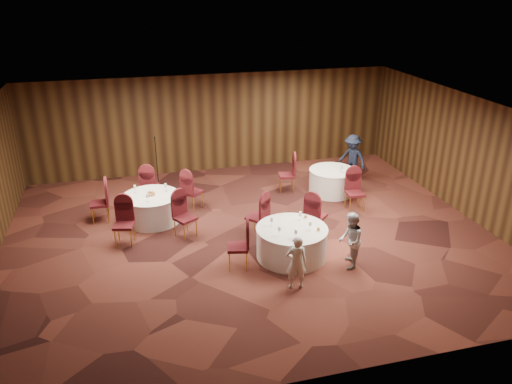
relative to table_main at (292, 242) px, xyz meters
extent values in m
plane|color=black|center=(-0.68, 1.22, -0.38)|extent=(12.00, 12.00, 0.00)
plane|color=silver|center=(-0.68, 1.22, 2.82)|extent=(12.00, 12.00, 0.00)
plane|color=black|center=(-0.68, 6.22, 1.22)|extent=(12.00, 0.00, 12.00)
plane|color=black|center=(-0.68, -3.78, 1.22)|extent=(12.00, 0.00, 12.00)
plane|color=black|center=(5.32, 1.22, 1.22)|extent=(0.00, 10.00, 10.00)
cylinder|color=silver|center=(0.00, 0.00, -0.02)|extent=(1.61, 1.61, 0.72)
cylinder|color=silver|center=(0.00, 0.00, 0.35)|extent=(1.65, 1.65, 0.03)
cylinder|color=silver|center=(-3.00, 2.73, -0.02)|extent=(1.47, 1.47, 0.72)
cylinder|color=silver|center=(-3.00, 2.73, 0.35)|extent=(1.50, 1.50, 0.03)
cylinder|color=silver|center=(2.36, 3.28, -0.02)|extent=(1.35, 1.35, 0.72)
cylinder|color=silver|center=(2.36, 3.28, 0.35)|extent=(1.38, 1.38, 0.03)
cylinder|color=silver|center=(0.37, -0.18, 0.37)|extent=(0.06, 0.06, 0.01)
cylinder|color=silver|center=(0.37, -0.18, 0.43)|extent=(0.01, 0.01, 0.11)
cone|color=silver|center=(0.37, -0.18, 0.53)|extent=(0.08, 0.08, 0.10)
cylinder|color=silver|center=(0.32, 0.35, 0.37)|extent=(0.06, 0.06, 0.01)
cylinder|color=silver|center=(0.32, 0.35, 0.43)|extent=(0.01, 0.01, 0.11)
cone|color=silver|center=(0.32, 0.35, 0.53)|extent=(0.08, 0.08, 0.10)
cylinder|color=silver|center=(-0.07, -0.47, 0.37)|extent=(0.06, 0.06, 0.01)
cylinder|color=silver|center=(-0.07, -0.47, 0.43)|extent=(0.01, 0.01, 0.11)
cone|color=silver|center=(-0.07, -0.47, 0.53)|extent=(0.08, 0.08, 0.10)
cylinder|color=silver|center=(-0.42, 0.23, 0.37)|extent=(0.06, 0.06, 0.01)
cylinder|color=silver|center=(-0.42, 0.23, 0.43)|extent=(0.01, 0.01, 0.11)
cone|color=silver|center=(-0.42, 0.23, 0.53)|extent=(0.08, 0.08, 0.10)
cylinder|color=silver|center=(-0.38, -0.26, 0.37)|extent=(0.06, 0.06, 0.01)
cylinder|color=silver|center=(-0.38, -0.26, 0.43)|extent=(0.01, 0.01, 0.11)
cone|color=silver|center=(-0.38, -0.26, 0.53)|extent=(0.08, 0.08, 0.10)
cylinder|color=white|center=(-0.03, -0.59, 0.37)|extent=(0.15, 0.15, 0.01)
sphere|color=#9E6B33|center=(-0.03, -0.59, 0.41)|extent=(0.08, 0.08, 0.08)
cylinder|color=white|center=(0.54, -0.27, 0.37)|extent=(0.15, 0.15, 0.01)
sphere|color=#9E6B33|center=(0.54, -0.27, 0.41)|extent=(0.08, 0.08, 0.08)
cylinder|color=white|center=(0.48, 0.41, 0.37)|extent=(0.15, 0.15, 0.01)
sphere|color=#9E6B33|center=(0.48, 0.41, 0.41)|extent=(0.08, 0.08, 0.08)
cylinder|color=silver|center=(-2.59, 2.91, 0.37)|extent=(0.06, 0.06, 0.01)
cylinder|color=silver|center=(-2.59, 2.91, 0.43)|extent=(0.01, 0.01, 0.11)
cone|color=silver|center=(-2.59, 2.91, 0.53)|extent=(0.08, 0.08, 0.10)
cylinder|color=silver|center=(-3.38, 3.00, 0.37)|extent=(0.06, 0.06, 0.01)
cylinder|color=silver|center=(-3.38, 3.00, 0.43)|extent=(0.01, 0.01, 0.11)
cone|color=silver|center=(-3.38, 3.00, 0.53)|extent=(0.08, 0.08, 0.10)
cylinder|color=silver|center=(-3.10, 2.32, 0.37)|extent=(0.06, 0.06, 0.01)
cylinder|color=silver|center=(-3.10, 2.32, 0.43)|extent=(0.01, 0.01, 0.11)
cone|color=silver|center=(-3.10, 2.32, 0.53)|extent=(0.08, 0.08, 0.10)
cylinder|color=olive|center=(-3.00, 2.73, 0.39)|extent=(0.22, 0.22, 0.06)
sphere|color=#9E6B33|center=(-3.03, 2.75, 0.45)|extent=(0.07, 0.07, 0.07)
sphere|color=#9E6B33|center=(-2.96, 2.71, 0.45)|extent=(0.07, 0.07, 0.07)
cylinder|color=silver|center=(2.53, 3.03, 0.37)|extent=(0.06, 0.06, 0.01)
cylinder|color=silver|center=(2.53, 3.03, 0.43)|extent=(0.01, 0.01, 0.11)
cone|color=silver|center=(2.53, 3.03, 0.53)|extent=(0.08, 0.08, 0.10)
cylinder|color=black|center=(-2.68, 4.77, -0.37)|extent=(0.24, 0.24, 0.02)
cylinder|color=black|center=(-2.68, 4.77, 0.49)|extent=(0.02, 0.02, 1.69)
cylinder|color=black|center=(-2.68, 4.82, 1.30)|extent=(0.04, 0.12, 0.04)
imported|color=silver|center=(-0.31, -1.23, 0.23)|extent=(0.48, 0.35, 1.21)
imported|color=#BBBBC0|center=(1.11, -0.74, 0.28)|extent=(0.70, 0.78, 1.31)
imported|color=black|center=(3.37, 4.08, 0.38)|extent=(0.98, 1.12, 1.51)
camera|label=1|loc=(-3.35, -9.59, 5.61)|focal=35.00mm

